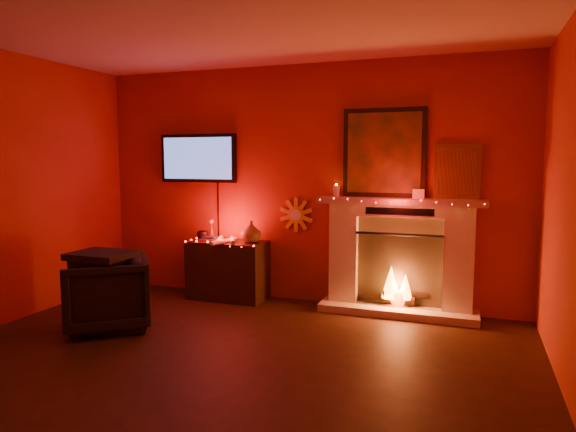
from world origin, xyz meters
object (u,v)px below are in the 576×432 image
(fireplace, at_px, (399,246))
(sunburst_clock, at_px, (296,215))
(console_table, at_px, (228,267))
(armchair, at_px, (107,293))
(tv, at_px, (198,158))

(fireplace, height_order, sunburst_clock, fireplace)
(fireplace, distance_m, sunburst_clock, 1.23)
(fireplace, xyz_separation_m, console_table, (-1.95, -0.13, -0.35))
(armchair, bearing_deg, fireplace, 81.91)
(tv, distance_m, sunburst_clock, 1.41)
(fireplace, bearing_deg, console_table, -176.20)
(console_table, height_order, armchair, console_table)
(sunburst_clock, bearing_deg, fireplace, -4.37)
(fireplace, xyz_separation_m, tv, (-2.44, 0.06, 0.92))
(tv, xyz_separation_m, sunburst_clock, (1.25, 0.03, -0.65))
(fireplace, distance_m, armchair, 3.01)
(armchair, bearing_deg, console_table, 117.19)
(console_table, bearing_deg, sunburst_clock, 16.14)
(fireplace, relative_size, console_table, 2.34)
(tv, distance_m, armchair, 2.04)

